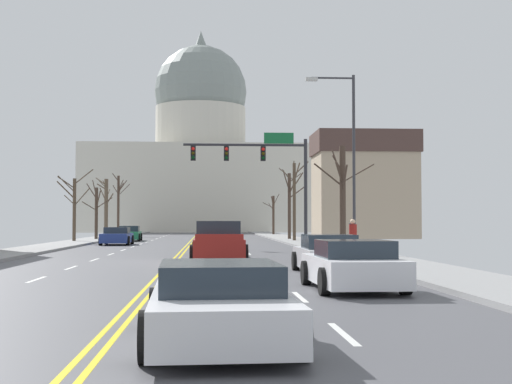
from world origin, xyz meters
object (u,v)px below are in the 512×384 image
at_px(sedan_near_04, 353,266).
at_px(street_lamp_right, 348,148).
at_px(sedan_near_05, 219,304).
at_px(sedan_near_01, 215,245).
at_px(pickup_truck_near_02, 218,244).
at_px(signal_gantry, 263,164).
at_px(sedan_oncoming_01, 129,234).
at_px(bicycle_parked, 346,246).
at_px(sedan_oncoming_00, 117,237).
at_px(pedestrian_01, 352,234).
at_px(pedestrian_00, 353,236).
at_px(sedan_near_00, 214,240).
at_px(sedan_near_03, 328,255).

bearing_deg(sedan_near_04, street_lamp_right, 79.39).
bearing_deg(sedan_near_05, sedan_near_01, 89.75).
bearing_deg(sedan_near_05, pickup_truck_near_02, 89.34).
xyz_separation_m(signal_gantry, sedan_near_01, (-3.11, -10.97, -4.78)).
distance_m(pickup_truck_near_02, sedan_oncoming_01, 32.33).
relative_size(sedan_near_01, pickup_truck_near_02, 0.80).
height_order(signal_gantry, bicycle_parked, signal_gantry).
distance_m(sedan_oncoming_00, bicycle_parked, 21.85).
height_order(street_lamp_right, pedestrian_01, street_lamp_right).
relative_size(sedan_near_05, pedestrian_00, 2.93).
relative_size(sedan_near_05, sedan_oncoming_01, 1.03).
xyz_separation_m(street_lamp_right, sedan_near_04, (-2.90, -15.50, -4.50)).
bearing_deg(sedan_near_05, sedan_near_00, 89.82).
height_order(pedestrian_00, bicycle_parked, pedestrian_00).
height_order(sedan_near_00, pickup_truck_near_02, pickup_truck_near_02).
distance_m(street_lamp_right, bicycle_parked, 4.61).
bearing_deg(sedan_near_03, sedan_near_05, -105.85).
bearing_deg(sedan_near_03, sedan_near_01, 107.46).
bearing_deg(pedestrian_00, sedan_near_00, 118.35).
relative_size(sedan_near_04, bicycle_parked, 2.51).
distance_m(pedestrian_00, pedestrian_01, 4.26).
distance_m(sedan_near_04, sedan_oncoming_01, 44.35).
bearing_deg(sedan_near_01, sedan_near_00, 90.04).
distance_m(signal_gantry, sedan_near_05, 35.87).
bearing_deg(pickup_truck_near_02, pedestrian_00, 16.75).
relative_size(sedan_oncoming_01, pedestrian_01, 2.81).
bearing_deg(pedestrian_00, signal_gantry, 101.15).
distance_m(sedan_near_05, pedestrian_00, 21.70).
distance_m(street_lamp_right, sedan_near_01, 7.81).
height_order(sedan_near_01, pedestrian_00, pedestrian_00).
xyz_separation_m(pickup_truck_near_02, sedan_oncoming_00, (-6.88, 21.93, -0.16)).
distance_m(street_lamp_right, sedan_oncoming_01, 30.94).
relative_size(street_lamp_right, sedan_near_03, 1.89).
height_order(sedan_near_05, sedan_oncoming_00, sedan_oncoming_00).
distance_m(sedan_near_00, pedestrian_01, 9.71).
height_order(sedan_near_00, sedan_oncoming_01, sedan_oncoming_01).
relative_size(pickup_truck_near_02, sedan_near_05, 1.16).
bearing_deg(sedan_near_05, pedestrian_00, 73.70).
xyz_separation_m(sedan_near_01, sedan_near_04, (3.28, -16.98, 0.03)).
height_order(pedestrian_00, pedestrian_01, pedestrian_01).
relative_size(sedan_near_03, bicycle_parked, 2.50).
xyz_separation_m(sedan_near_00, sedan_oncoming_01, (-6.96, 18.68, 0.03)).
height_order(sedan_near_03, pedestrian_00, pedestrian_00).
bearing_deg(sedan_near_01, pickup_truck_near_02, -88.79).
distance_m(sedan_near_03, sedan_oncoming_00, 29.82).
bearing_deg(sedan_oncoming_00, pickup_truck_near_02, -72.58).
distance_m(pickup_truck_near_02, pedestrian_01, 8.95).
relative_size(signal_gantry, sedan_oncoming_01, 1.71).
height_order(sedan_near_00, bicycle_parked, sedan_near_00).
relative_size(signal_gantry, sedan_near_03, 1.79).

